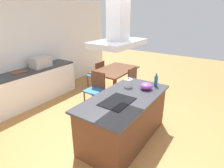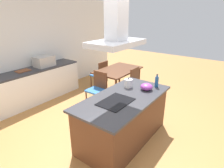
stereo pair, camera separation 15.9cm
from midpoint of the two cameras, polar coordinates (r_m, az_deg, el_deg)
name	(u,v)px [view 1 (the left image)]	position (r m, az deg, el deg)	size (l,w,h in m)	color
ground	(70,116)	(4.68, -13.62, -9.34)	(16.00, 16.00, 0.00)	#AD753D
wall_back	(18,51)	(5.59, -27.35, 8.77)	(7.20, 0.10, 2.70)	white
kitchen_island	(124,118)	(3.61, 2.52, -10.27)	(1.96, 0.99, 0.90)	#59331E
cooktop	(117,102)	(3.20, 0.20, -5.39)	(0.60, 0.44, 0.01)	black
tea_kettle	(128,83)	(3.80, 3.72, 0.34)	(0.22, 0.17, 0.19)	silver
olive_oil_bottle	(156,81)	(3.90, 12.10, 0.92)	(0.07, 0.07, 0.27)	navy
mixing_bowl	(146,86)	(3.72, 9.19, -0.65)	(0.24, 0.24, 0.13)	purple
back_counter	(32,86)	(5.52, -23.89, -0.63)	(2.55, 0.62, 0.90)	white
countertop_microwave	(40,62)	(5.53, -21.73, 6.20)	(0.50, 0.38, 0.28)	#B2AFAA
cutting_board	(19,72)	(5.30, -27.20, 3.24)	(0.34, 0.24, 0.02)	brown
dining_table	(115,72)	(5.52, 0.15, 3.66)	(1.40, 0.90, 0.75)	#59331E
chair_at_left_end	(96,87)	(4.88, -5.85, -0.85)	(0.42, 0.42, 0.89)	#2D6BB7
chair_facing_back_wall	(97,73)	(5.94, -5.20, 3.28)	(0.42, 0.42, 0.89)	#2D6BB7
chair_facing_island	(135,82)	(5.25, 6.19, 0.75)	(0.42, 0.42, 0.89)	#2D6BB7
range_hood	(118,29)	(2.86, 0.23, 16.50)	(0.90, 0.55, 0.78)	#ADADB2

